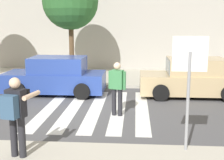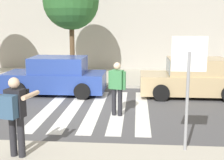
# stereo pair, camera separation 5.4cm
# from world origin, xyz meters

# --- Properties ---
(ground_plane) EXTENTS (120.00, 120.00, 0.00)m
(ground_plane) POSITION_xyz_m (0.00, 0.00, 0.00)
(ground_plane) COLOR #4C4C4F
(sidewalk_far) EXTENTS (60.00, 4.80, 0.14)m
(sidewalk_far) POSITION_xyz_m (0.00, 6.00, 0.07)
(sidewalk_far) COLOR #B2AD9E
(sidewalk_far) RESTS_ON ground
(building_facade_far) EXTENTS (56.00, 4.00, 5.43)m
(building_facade_far) POSITION_xyz_m (0.00, 10.40, 2.71)
(building_facade_far) COLOR #ADA89E
(building_facade_far) RESTS_ON ground
(crosswalk_stripe_0) EXTENTS (0.44, 5.20, 0.01)m
(crosswalk_stripe_0) POSITION_xyz_m (-1.60, 0.20, 0.00)
(crosswalk_stripe_0) COLOR silver
(crosswalk_stripe_0) RESTS_ON ground
(crosswalk_stripe_1) EXTENTS (0.44, 5.20, 0.01)m
(crosswalk_stripe_1) POSITION_xyz_m (-0.80, 0.20, 0.00)
(crosswalk_stripe_1) COLOR silver
(crosswalk_stripe_1) RESTS_ON ground
(crosswalk_stripe_2) EXTENTS (0.44, 5.20, 0.01)m
(crosswalk_stripe_2) POSITION_xyz_m (0.00, 0.20, 0.00)
(crosswalk_stripe_2) COLOR silver
(crosswalk_stripe_2) RESTS_ON ground
(crosswalk_stripe_3) EXTENTS (0.44, 5.20, 0.01)m
(crosswalk_stripe_3) POSITION_xyz_m (0.80, 0.20, 0.00)
(crosswalk_stripe_3) COLOR silver
(crosswalk_stripe_3) RESTS_ON ground
(crosswalk_stripe_4) EXTENTS (0.44, 5.20, 0.01)m
(crosswalk_stripe_4) POSITION_xyz_m (1.60, 0.20, 0.00)
(crosswalk_stripe_4) COLOR silver
(crosswalk_stripe_4) RESTS_ON ground
(stop_sign) EXTENTS (0.76, 0.08, 2.55)m
(stop_sign) POSITION_xyz_m (2.52, -3.42, 2.00)
(stop_sign) COLOR gray
(stop_sign) RESTS_ON sidewalk_near
(photographer_with_backpack) EXTENTS (0.69, 0.92, 1.72)m
(photographer_with_backpack) POSITION_xyz_m (-1.12, -4.10, 1.17)
(photographer_with_backpack) COLOR #232328
(photographer_with_backpack) RESTS_ON sidewalk_near
(pedestrian_crossing) EXTENTS (0.56, 0.33, 1.72)m
(pedestrian_crossing) POSITION_xyz_m (0.79, -0.52, 0.97)
(pedestrian_crossing) COLOR #232328
(pedestrian_crossing) RESTS_ON ground
(parked_car_blue) EXTENTS (4.10, 1.92, 1.55)m
(parked_car_blue) POSITION_xyz_m (-1.92, 2.30, 0.73)
(parked_car_blue) COLOR #284293
(parked_car_blue) RESTS_ON ground
(parked_car_tan) EXTENTS (4.10, 1.92, 1.55)m
(parked_car_tan) POSITION_xyz_m (3.65, 2.30, 0.73)
(parked_car_tan) COLOR tan
(parked_car_tan) RESTS_ON ground
(street_tree_center) EXTENTS (2.70, 2.70, 5.13)m
(street_tree_center) POSITION_xyz_m (-1.81, 5.06, 3.90)
(street_tree_center) COLOR brown
(street_tree_center) RESTS_ON sidewalk_far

